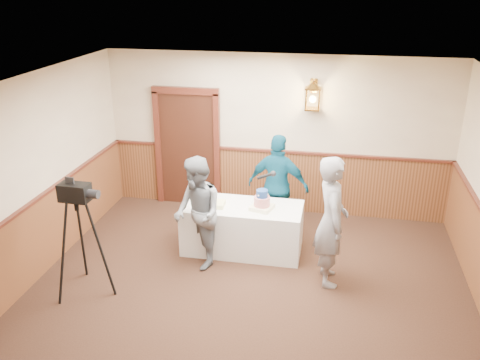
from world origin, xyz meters
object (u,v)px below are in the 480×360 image
(tv_camera_rig, at_px, (82,245))
(assistant_p, at_px, (278,186))
(interviewer, at_px, (198,213))
(tiered_cake, at_px, (262,202))
(sheet_cake_yellow, at_px, (214,204))
(baker, at_px, (331,221))
(display_table, at_px, (242,228))
(sheet_cake_green, at_px, (204,198))

(tv_camera_rig, bearing_deg, assistant_p, 44.57)
(interviewer, bearing_deg, tv_camera_rig, -88.35)
(tiered_cake, distance_m, tv_camera_rig, 2.60)
(assistant_p, bearing_deg, interviewer, 59.38)
(assistant_p, bearing_deg, tiered_cake, 87.48)
(sheet_cake_yellow, distance_m, baker, 1.84)
(display_table, relative_size, tv_camera_rig, 1.15)
(tiered_cake, bearing_deg, tv_camera_rig, -146.39)
(interviewer, xyz_separation_m, assistant_p, (1.01, 1.17, 0.02))
(interviewer, distance_m, assistant_p, 1.55)
(display_table, relative_size, sheet_cake_green, 5.64)
(baker, bearing_deg, tiered_cake, 50.66)
(baker, bearing_deg, tv_camera_rig, 94.55)
(sheet_cake_yellow, height_order, assistant_p, assistant_p)
(sheet_cake_yellow, xyz_separation_m, tv_camera_rig, (-1.43, -1.41, -0.08))
(tiered_cake, distance_m, assistant_p, 0.71)
(sheet_cake_yellow, xyz_separation_m, assistant_p, (0.88, 0.72, 0.07))
(tiered_cake, relative_size, sheet_cake_green, 1.16)
(display_table, xyz_separation_m, baker, (1.33, -0.61, 0.54))
(assistant_p, bearing_deg, tv_camera_rig, 52.67)
(tiered_cake, bearing_deg, interviewer, -150.74)
(interviewer, bearing_deg, tiered_cake, 84.68)
(assistant_p, height_order, tv_camera_rig, assistant_p)
(sheet_cake_green, bearing_deg, display_table, -7.09)
(sheet_cake_yellow, distance_m, tv_camera_rig, 2.02)
(tiered_cake, relative_size, interviewer, 0.22)
(sheet_cake_yellow, relative_size, baker, 0.18)
(sheet_cake_green, relative_size, interviewer, 0.19)
(interviewer, bearing_deg, baker, 53.14)
(baker, xyz_separation_m, tv_camera_rig, (-3.19, -0.88, -0.22))
(sheet_cake_yellow, bearing_deg, sheet_cake_green, 141.64)
(display_table, bearing_deg, interviewer, -135.64)
(display_table, distance_m, tiered_cake, 0.58)
(sheet_cake_yellow, height_order, sheet_cake_green, sheet_cake_green)
(tiered_cake, xyz_separation_m, sheet_cake_yellow, (-0.73, -0.02, -0.09))
(tv_camera_rig, bearing_deg, tiered_cake, 35.55)
(tiered_cake, height_order, tv_camera_rig, tv_camera_rig)
(display_table, bearing_deg, tv_camera_rig, -141.15)
(tiered_cake, bearing_deg, display_table, 168.90)
(tiered_cake, xyz_separation_m, assistant_p, (0.16, 0.70, -0.02))
(sheet_cake_yellow, bearing_deg, tiered_cake, 1.83)
(baker, distance_m, assistant_p, 1.52)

